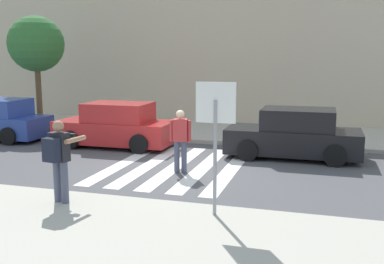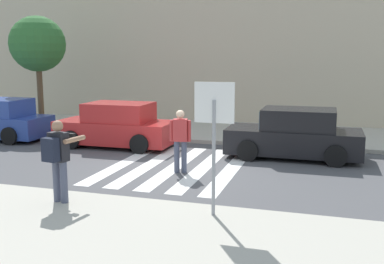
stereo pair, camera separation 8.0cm
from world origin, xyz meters
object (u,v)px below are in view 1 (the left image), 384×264
object	(u,v)px
photographer_with_backpack	(59,154)
street_tree_west	(36,44)
stop_sign	(216,119)
parked_car_red	(116,126)
parked_car_black	(294,135)
pedestrian_crossing	(180,138)

from	to	relation	value
photographer_with_backpack	street_tree_west	bearing A→B (deg)	127.07
stop_sign	street_tree_west	distance (m)	13.00
parked_car_red	parked_car_black	size ratio (longest dim) A/B	1.00
photographer_with_backpack	parked_car_black	world-z (taller)	photographer_with_backpack
parked_car_black	pedestrian_crossing	bearing A→B (deg)	-135.90
parked_car_red	parked_car_black	distance (m)	6.10
parked_car_red	parked_car_black	bearing A→B (deg)	0.00
photographer_with_backpack	street_tree_west	size ratio (longest dim) A/B	0.37
stop_sign	parked_car_black	bearing A→B (deg)	79.94
photographer_with_backpack	parked_car_black	distance (m)	7.62
photographer_with_backpack	pedestrian_crossing	bearing A→B (deg)	67.19
street_tree_west	photographer_with_backpack	bearing A→B (deg)	-52.93
photographer_with_backpack	parked_car_black	bearing A→B (deg)	55.44
stop_sign	parked_car_red	distance (m)	7.96
street_tree_west	parked_car_red	bearing A→B (deg)	-26.58
photographer_with_backpack	parked_car_red	xyz separation A→B (m)	(-1.78, 6.27, -0.44)
photographer_with_backpack	parked_car_red	size ratio (longest dim) A/B	0.42
photographer_with_backpack	parked_car_red	distance (m)	6.53
pedestrian_crossing	street_tree_west	size ratio (longest dim) A/B	0.37
pedestrian_crossing	parked_car_red	xyz separation A→B (m)	(-3.26, 2.75, -0.25)
pedestrian_crossing	parked_car_black	distance (m)	3.96
stop_sign	parked_car_red	size ratio (longest dim) A/B	0.62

